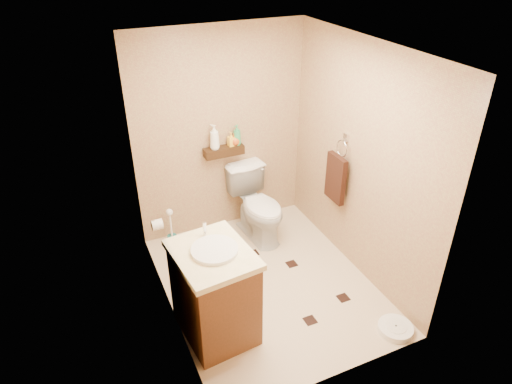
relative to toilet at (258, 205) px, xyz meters
name	(u,v)px	position (x,y,z in m)	size (l,w,h in m)	color
ground	(267,283)	(-0.28, -0.83, -0.42)	(2.50, 2.50, 0.00)	beige
wall_back	(221,134)	(-0.28, 0.42, 0.78)	(2.00, 0.04, 2.40)	tan
wall_front	(347,263)	(-0.28, -2.08, 0.78)	(2.00, 0.04, 2.40)	tan
wall_left	(161,207)	(-1.28, -0.83, 0.78)	(0.04, 2.50, 2.40)	tan
wall_right	(360,163)	(0.72, -0.83, 0.78)	(0.04, 2.50, 2.40)	tan
ceiling	(271,49)	(-0.28, -0.83, 1.98)	(2.00, 2.50, 0.02)	white
wall_shelf	(224,151)	(-0.28, 0.34, 0.60)	(0.46, 0.14, 0.10)	#34200E
floor_accents	(275,284)	(-0.21, -0.88, -0.41)	(1.19, 1.27, 0.01)	black
toilet	(258,205)	(0.00, 0.00, 0.00)	(0.47, 0.82, 0.83)	white
vanity	(215,292)	(-0.98, -1.22, 0.05)	(0.68, 0.80, 1.05)	brown
bathroom_scale	(395,328)	(0.52, -1.90, -0.38)	(0.36, 0.36, 0.06)	white
toilet_brush	(172,232)	(-0.99, 0.24, -0.25)	(0.11, 0.11, 0.48)	#1B6C6E
towel_ring	(336,176)	(0.63, -0.58, 0.53)	(0.12, 0.30, 0.76)	silver
toilet_paper	(157,225)	(-1.22, -0.18, 0.19)	(0.12, 0.11, 0.12)	white
bottle_a	(214,137)	(-0.38, 0.34, 0.80)	(0.11, 0.11, 0.28)	white
bottle_b	(231,139)	(-0.19, 0.34, 0.73)	(0.07, 0.07, 0.16)	yellow
bottle_c	(235,139)	(-0.14, 0.34, 0.73)	(0.12, 0.12, 0.15)	#CF5218
bottle_d	(237,135)	(-0.11, 0.34, 0.77)	(0.09, 0.09, 0.24)	#32985C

